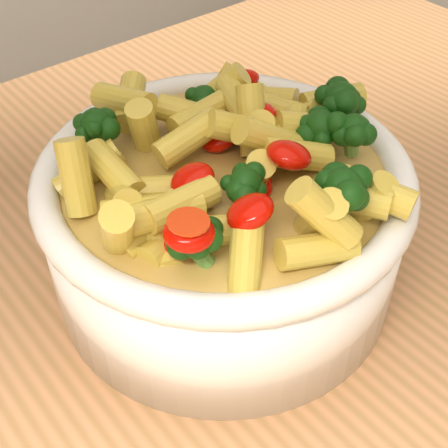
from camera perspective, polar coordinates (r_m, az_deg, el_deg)
table at (r=0.56m, az=-2.74°, el=-13.63°), size 1.20×0.80×0.90m
serving_bowl at (r=0.46m, az=0.00°, el=0.13°), size 0.26×0.26×0.11m
pasta_salad at (r=0.41m, az=0.00°, el=7.37°), size 0.21×0.21×0.05m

